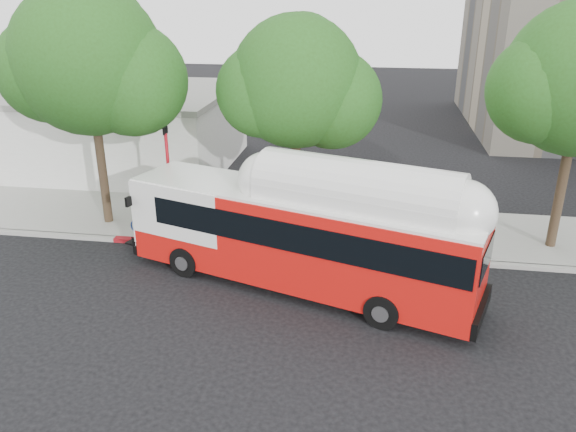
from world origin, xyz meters
TOP-DOWN VIEW (x-y plane):
  - ground at (0.00, 0.00)m, footprint 120.00×120.00m
  - sidewalk at (0.00, 6.50)m, footprint 60.00×5.00m
  - curb_strip at (0.00, 3.90)m, footprint 60.00×0.30m
  - red_curb_segment at (-3.00, 3.90)m, footprint 10.00×0.32m
  - street_tree_left at (-8.53, 5.56)m, footprint 6.67×5.80m
  - street_tree_mid at (-0.59, 6.06)m, footprint 5.75×5.00m
  - low_commercial_bldg at (-14.00, 14.00)m, footprint 16.20×10.20m
  - transit_bus at (-0.18, 1.42)m, footprint 12.74×6.11m
  - signal_pole at (-5.78, 4.60)m, footprint 0.13×0.43m

SIDE VIEW (x-z plane):
  - ground at x=0.00m, z-range 0.00..0.00m
  - sidewalk at x=0.00m, z-range 0.00..0.15m
  - curb_strip at x=0.00m, z-range 0.00..0.15m
  - red_curb_segment at x=-3.00m, z-range 0.00..0.16m
  - transit_bus at x=-0.18m, z-range -0.12..3.63m
  - low_commercial_bldg at x=-14.00m, z-range 0.03..4.28m
  - signal_pole at x=-5.78m, z-range 0.06..4.60m
  - street_tree_mid at x=-0.59m, z-range 1.60..10.22m
  - street_tree_left at x=-8.53m, z-range 1.73..11.47m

